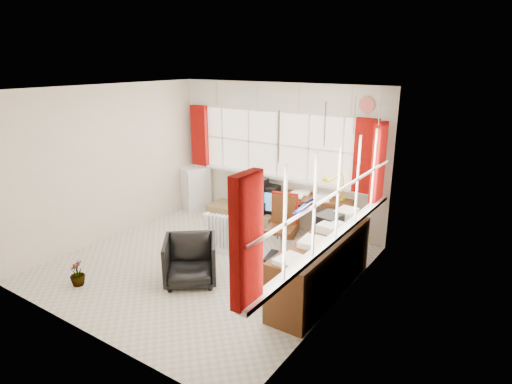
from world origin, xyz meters
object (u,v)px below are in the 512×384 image
credenza (322,264)px  mini_fridge (195,187)px  office_chair (190,261)px  radiator (220,237)px  crt_tv (266,197)px  task_chair (283,224)px  tv_bench (244,215)px  desk (316,215)px  desk_lamp (343,182)px

credenza → mini_fridge: 3.87m
office_chair → radiator: bearing=66.0°
radiator → crt_tv: size_ratio=0.98×
task_chair → tv_bench: size_ratio=0.70×
task_chair → office_chair: 1.51m
desk → mini_fridge: bearing=-180.0°
desk_lamp → mini_fridge: desk_lamp is taller
task_chair → mini_fridge: bearing=159.6°
task_chair → crt_tv: size_ratio=1.60×
desk → credenza: 1.81m
radiator → mini_fridge: 2.19m
desk → office_chair: bearing=-107.0°
task_chair → crt_tv: (-0.95, 1.05, -0.03)m
tv_bench → crt_tv: crt_tv is taller
radiator → crt_tv: bearing=93.2°
radiator → mini_fridge: mini_fridge is taller
credenza → mini_fridge: bearing=155.6°
task_chair → credenza: size_ratio=0.49×
radiator → task_chair: bearing=24.9°
task_chair → tv_bench: (-1.33, 0.88, -0.40)m
desk_lamp → tv_bench: (-1.83, -0.17, -0.88)m
desk → mini_fridge: mini_fridge is taller
tv_bench → crt_tv: 0.55m
radiator → tv_bench: (-0.46, 1.29, -0.12)m
radiator → crt_tv: 1.48m
tv_bench → desk: bearing=3.2°
radiator → crt_tv: crt_tv is taller
desk → office_chair: desk is taller
radiator → credenza: (1.82, -0.23, 0.15)m
desk_lamp → mini_fridge: size_ratio=0.52×
desk → desk_lamp: 0.74m
office_chair → crt_tv: 2.44m
desk_lamp → tv_bench: 2.03m
task_chair → credenza: bearing=-34.0°
office_chair → credenza: 1.72m
desk → task_chair: bearing=-95.4°
credenza → tv_bench: (-2.28, 1.52, -0.27)m
task_chair → office_chair: bearing=-114.4°
crt_tv → task_chair: bearing=-47.6°
credenza → crt_tv: bearing=138.4°
credenza → crt_tv: credenza is taller
credenza → task_chair: bearing=146.0°
crt_tv → mini_fridge: size_ratio=0.73×
desk → mini_fridge: (-2.67, -0.00, 0.03)m
office_chair → tv_bench: bearing=68.6°
radiator → desk: bearing=54.7°
office_chair → crt_tv: size_ratio=1.12×
desk → desk_lamp: bearing=12.0°
crt_tv → office_chair: bearing=-82.0°
office_chair → mini_fridge: size_ratio=0.82×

